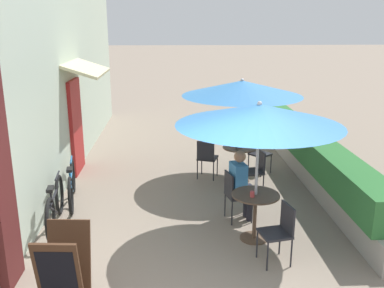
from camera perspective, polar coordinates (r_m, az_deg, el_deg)
name	(u,v)px	position (r m, az deg, el deg)	size (l,w,h in m)	color
cafe_facade_wall	(70,78)	(10.20, -15.96, 8.47)	(0.98, 11.08, 4.20)	#B2C1AD
planter_hedge	(295,140)	(10.71, 13.54, 0.50)	(0.60, 10.08, 1.01)	gray
patio_table_near	(255,207)	(6.78, 8.42, -8.37)	(0.74, 0.74, 0.76)	brown
patio_umbrella_near	(259,115)	(6.32, 8.95, 3.87)	(2.48, 2.48, 2.21)	#B7B7BC
cafe_chair_near_left	(280,229)	(6.24, 11.65, -11.00)	(0.47, 0.47, 0.87)	#232328
cafe_chair_near_right	(235,192)	(7.37, 5.70, -6.42)	(0.47, 0.47, 0.87)	#232328
seated_patron_near_right	(241,182)	(7.34, 6.55, -5.09)	(0.46, 0.40, 1.25)	#23232D
coffee_cup_near	(252,194)	(6.57, 8.04, -6.63)	(0.07, 0.07, 0.09)	#B73D3D
patio_table_mid	(240,157)	(9.18, 6.39, -1.71)	(0.74, 0.74, 0.76)	brown
patio_umbrella_mid	(242,88)	(8.85, 6.69, 7.39)	(2.48, 2.48, 2.21)	#B7B7BC
cafe_chair_mid_left	(258,150)	(9.77, 8.73, -0.85)	(0.56, 0.56, 0.87)	#232328
cafe_chair_mid_right	(207,156)	(9.26, 1.98, -1.61)	(0.51, 0.51, 0.87)	#232328
cafe_chair_mid_back	(256,168)	(8.59, 8.47, -3.20)	(0.47, 0.47, 0.87)	#232328
coffee_cup_mid	(237,146)	(9.05, 5.99, -0.21)	(0.07, 0.07, 0.09)	#232328
bicycle_leaning	(55,206)	(7.52, -17.79, -7.86)	(0.26, 1.75, 0.81)	black
bicycle_second	(72,185)	(8.40, -15.75, -5.24)	(0.37, 1.71, 0.78)	black
menu_board	(64,269)	(5.49, -16.66, -15.72)	(0.58, 0.67, 1.00)	#422819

